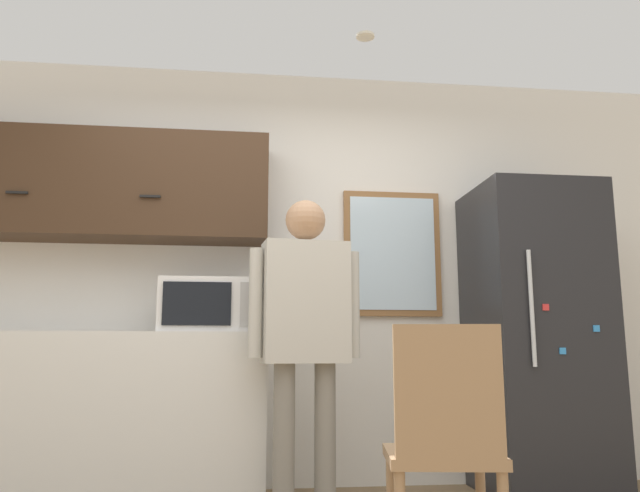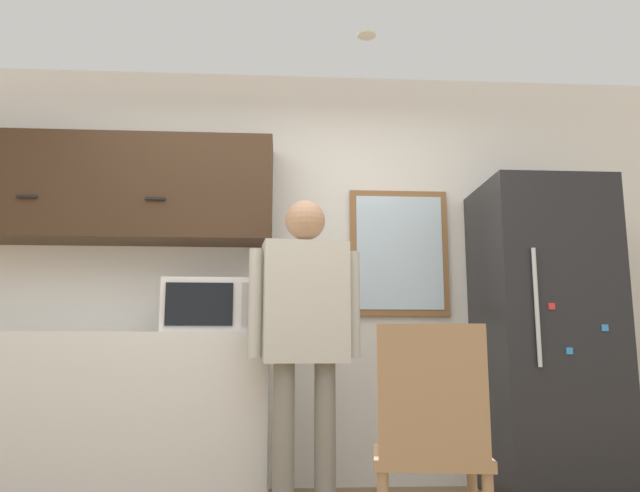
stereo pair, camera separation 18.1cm
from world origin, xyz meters
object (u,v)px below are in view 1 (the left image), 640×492
person (305,319)px  refrigerator (536,336)px  chair (445,440)px  microwave (208,307)px

person → refrigerator: 1.50m
person → refrigerator: bearing=8.3°
chair → microwave: bearing=-46.6°
person → chair: 1.18m
person → chair: person is taller
refrigerator → chair: size_ratio=2.01×
refrigerator → chair: (-1.03, -1.37, -0.41)m
person → refrigerator: size_ratio=0.89×
person → refrigerator: refrigerator is taller
microwave → person: bearing=-34.9°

